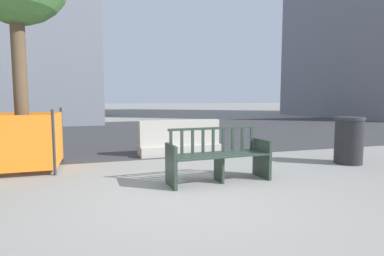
{
  "coord_description": "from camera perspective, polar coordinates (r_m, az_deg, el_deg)",
  "views": [
    {
      "loc": [
        -1.15,
        -3.92,
        1.35
      ],
      "look_at": [
        0.71,
        2.06,
        0.75
      ],
      "focal_mm": 28.0,
      "sensor_mm": 36.0,
      "label": 1
    }
  ],
  "objects": [
    {
      "name": "construction_fence",
      "position": [
        6.53,
        -29.45,
        -1.93
      ],
      "size": [
        1.27,
        1.27,
        1.18
      ],
      "color": "#2D2D33",
      "rests_on": "ground"
    },
    {
      "name": "street_bench",
      "position": [
        4.96,
        5.06,
        -5.62
      ],
      "size": [
        1.72,
        0.62,
        0.88
      ],
      "color": "#28382D",
      "rests_on": "ground"
    },
    {
      "name": "ground_plane",
      "position": [
        4.3,
        -0.88,
        -12.81
      ],
      "size": [
        200.0,
        200.0,
        0.0
      ],
      "primitive_type": "plane",
      "color": "gray"
    },
    {
      "name": "trash_bin",
      "position": [
        7.1,
        27.71,
        -2.07
      ],
      "size": [
        0.58,
        0.58,
        0.98
      ],
      "color": "#232326",
      "rests_on": "ground"
    },
    {
      "name": "jersey_barrier_centre",
      "position": [
        7.41,
        -2.37,
        -2.36
      ],
      "size": [
        2.02,
        0.74,
        0.84
      ],
      "color": "#ADA89E",
      "rests_on": "ground"
    },
    {
      "name": "street_asphalt",
      "position": [
        12.74,
        -11.98,
        -0.71
      ],
      "size": [
        120.0,
        12.0,
        0.01
      ],
      "primitive_type": "cube",
      "color": "#333335",
      "rests_on": "ground"
    }
  ]
}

